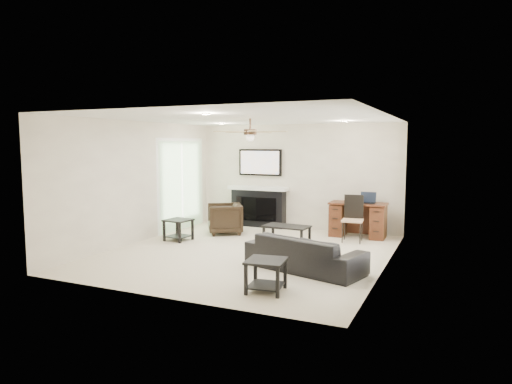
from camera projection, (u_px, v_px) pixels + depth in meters
room_shell at (259, 163)px, 8.37m from camera, size 5.50×5.54×2.52m
sofa at (305, 253)px, 7.34m from camera, size 2.07×1.26×0.56m
armchair at (225, 219)px, 10.34m from camera, size 1.03×1.03×0.69m
coffee_table at (287, 235)px, 9.17m from camera, size 0.93×0.57×0.40m
end_table_near at (266, 276)px, 6.28m from camera, size 0.58×0.58×0.45m
end_table_left at (178, 230)px, 9.63m from camera, size 0.55×0.55×0.45m
fireplace_unit at (258, 188)px, 11.18m from camera, size 1.52×0.34×1.91m
desk at (358, 220)px, 9.96m from camera, size 1.22×0.56×0.76m
desk_chair at (353, 219)px, 9.45m from camera, size 0.46×0.48×0.97m
laptop at (367, 198)px, 9.81m from camera, size 0.33×0.24×0.23m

